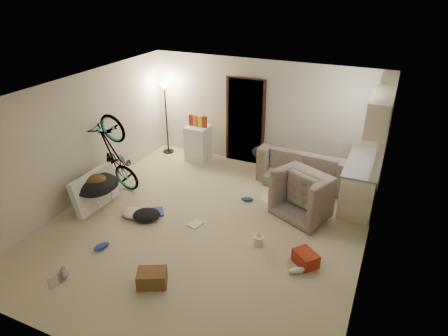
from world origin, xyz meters
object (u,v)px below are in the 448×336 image
at_px(floor_lamp, 165,103).
at_px(mini_fridge, 198,143).
at_px(bicycle, 117,170).
at_px(tv_box, 95,190).
at_px(sofa, 304,171).
at_px(armchair, 313,196).
at_px(drink_case_b, 306,258).
at_px(kitchen_counter, 360,184).
at_px(juicer, 259,240).
at_px(drink_case_a, 152,278).
at_px(saucer_chair, 95,188).

bearing_deg(floor_lamp, mini_fridge, -6.12).
bearing_deg(floor_lamp, bicycle, -87.37).
bearing_deg(tv_box, sofa, 38.19).
bearing_deg(sofa, mini_fridge, 0.74).
xyz_separation_m(armchair, drink_case_b, (0.28, -1.60, -0.23)).
bearing_deg(kitchen_counter, juicer, -122.80).
relative_size(kitchen_counter, drink_case_a, 3.49).
bearing_deg(armchair, juicer, 93.86).
height_order(floor_lamp, tv_box, floor_lamp).
distance_m(kitchen_counter, juicer, 2.53).
xyz_separation_m(tv_box, drink_case_b, (4.22, -0.04, -0.25)).
xyz_separation_m(mini_fridge, drink_case_a, (1.42, -4.22, -0.32)).
height_order(bicycle, tv_box, bicycle).
bearing_deg(saucer_chair, sofa, 37.25).
bearing_deg(saucer_chair, mini_fridge, 73.26).
height_order(saucer_chair, tv_box, tv_box).
xyz_separation_m(kitchen_counter, drink_case_a, (-2.47, -3.67, -0.32)).
relative_size(mini_fridge, tv_box, 0.79).
bearing_deg(floor_lamp, tv_box, -88.01).
height_order(kitchen_counter, juicer, kitchen_counter).
height_order(armchair, juicer, armchair).
bearing_deg(floor_lamp, armchair, -17.97).
height_order(tv_box, juicer, tv_box).
xyz_separation_m(saucer_chair, drink_case_b, (4.22, -0.05, -0.28)).
bearing_deg(floor_lamp, juicer, -38.41).
bearing_deg(drink_case_a, sofa, 46.55).
xyz_separation_m(bicycle, saucer_chair, (0.00, -0.69, -0.08)).
relative_size(kitchen_counter, sofa, 0.76).
height_order(bicycle, saucer_chair, bicycle).
bearing_deg(juicer, floor_lamp, 141.59).
height_order(floor_lamp, armchair, floor_lamp).
height_order(mini_fridge, tv_box, mini_fridge).
distance_m(drink_case_a, juicer, 1.92).
xyz_separation_m(sofa, saucer_chair, (-3.51, -2.67, 0.11)).
relative_size(kitchen_counter, tv_box, 1.36).
relative_size(bicycle, saucer_chair, 1.93).
height_order(tv_box, drink_case_a, tv_box).
xyz_separation_m(bicycle, mini_fridge, (0.83, 2.08, -0.03)).
distance_m(sofa, juicer, 2.56).
bearing_deg(floor_lamp, kitchen_counter, -7.66).
bearing_deg(mini_fridge, armchair, -21.17).
bearing_deg(kitchen_counter, drink_case_b, -102.56).
distance_m(armchair, drink_case_b, 1.65).
bearing_deg(armchair, sofa, -43.16).
bearing_deg(kitchen_counter, saucer_chair, -154.86).
height_order(floor_lamp, bicycle, floor_lamp).
bearing_deg(sofa, bicycle, 32.28).
xyz_separation_m(mini_fridge, tv_box, (-0.83, -2.78, -0.07)).
relative_size(armchair, saucer_chair, 1.13).
relative_size(armchair, drink_case_a, 2.46).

